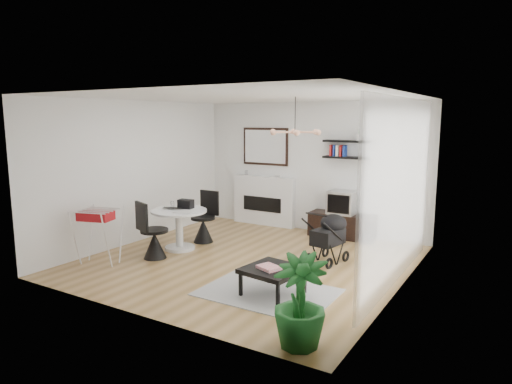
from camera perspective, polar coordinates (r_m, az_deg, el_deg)
The scene contains 25 objects.
floor at distance 7.75m, azimuth -1.02°, elevation -8.58°, with size 5.00×5.00×0.00m, color olive.
ceiling at distance 7.39m, azimuth -1.09°, elevation 11.79°, with size 5.00×5.00×0.00m, color white.
wall_back at distance 9.64m, azimuth 6.90°, elevation 3.09°, with size 5.00×5.00×0.00m, color white.
wall_left at distance 9.02m, azimuth -14.62°, elevation 2.44°, with size 5.00×5.00×0.00m, color white.
wall_right at distance 6.49m, azimuth 17.98°, elevation -0.27°, with size 5.00×5.00×0.00m, color white.
sheer_curtain at distance 6.70m, azimuth 17.55°, elevation 0.04°, with size 0.04×3.60×2.60m, color white.
fireplace at distance 10.16m, azimuth 0.99°, elevation -0.31°, with size 1.50×0.17×2.16m.
shelf_lower at distance 9.20m, azimuth 11.15°, elevation 4.26°, with size 0.90×0.25×0.04m, color black.
shelf_upper at distance 9.18m, azimuth 11.21°, elevation 6.25°, with size 0.90×0.25×0.04m, color black.
pendant_lamp at distance 7.30m, azimuth 4.89°, elevation 7.47°, with size 0.90×0.90×0.10m, color tan, non-canonical shape.
tv_console at distance 9.31m, azimuth 10.66°, elevation -4.14°, with size 1.29×0.45×0.49m, color black.
crt_tv at distance 9.21m, azimuth 10.74°, elevation -1.28°, with size 0.53×0.46×0.46m.
dining_table at distance 8.39m, azimuth -9.57°, elevation -3.89°, with size 1.00×1.00×0.73m.
laptop at distance 8.39m, azimuth -10.49°, elevation -2.08°, with size 0.35×0.22×0.03m, color black.
black_bag at distance 8.45m, azimuth -8.77°, elevation -1.48°, with size 0.27×0.16×0.16m, color black.
newspaper at distance 8.14m, azimuth -8.94°, elevation -2.45°, with size 0.33×0.27×0.01m, color silver.
drinking_glass at distance 8.62m, azimuth -10.42°, elevation -1.50°, with size 0.06×0.06×0.11m, color white.
chair_far at distance 8.87m, azimuth -6.54°, elevation -4.26°, with size 0.47×0.47×0.98m.
chair_near at distance 7.98m, azimuth -12.70°, elevation -5.93°, with size 0.52×0.53×0.99m.
drying_rack at distance 7.90m, azimuth -19.07°, elevation -5.12°, with size 0.75×0.72×0.91m.
stroller at distance 7.69m, azimuth 9.15°, elevation -5.87°, with size 0.57×0.77×0.89m.
rug at distance 6.41m, azimuth 1.49°, elevation -12.41°, with size 1.78×1.28×0.01m, color gray.
coffee_table at distance 6.22m, azimuth 2.14°, elevation -9.81°, with size 0.81×0.81×0.37m.
magazines at distance 6.15m, azimuth 1.62°, elevation -9.41°, with size 0.29×0.23×0.04m, color #CD3341.
potted_plant at distance 4.87m, azimuth 5.48°, elevation -13.45°, with size 0.56×0.56×0.99m, color #1B5F21.
Camera 1 is at (3.94, -6.24, 2.37)m, focal length 32.00 mm.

